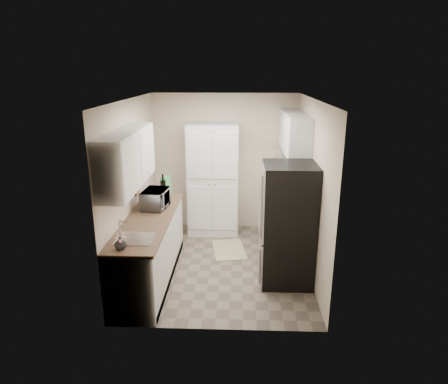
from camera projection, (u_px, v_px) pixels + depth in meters
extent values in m
plane|color=#665B4C|center=(221.00, 265.00, 6.16)|extent=(3.20, 3.20, 0.00)
cube|color=beige|center=(225.00, 163.00, 7.32)|extent=(2.60, 0.04, 2.50)
cube|color=beige|center=(214.00, 230.00, 4.27)|extent=(2.60, 0.04, 2.50)
cube|color=beige|center=(132.00, 186.00, 5.84)|extent=(0.04, 3.20, 2.50)
cube|color=beige|center=(311.00, 188.00, 5.75)|extent=(0.04, 3.20, 2.50)
cube|color=silver|center=(221.00, 99.00, 5.43)|extent=(2.60, 3.20, 0.04)
cube|color=silver|center=(127.00, 159.00, 4.95)|extent=(0.33, 1.60, 0.70)
cube|color=silver|center=(294.00, 135.00, 6.35)|extent=(0.33, 1.55, 0.58)
cube|color=#99999E|center=(292.00, 164.00, 6.05)|extent=(0.45, 0.76, 0.13)
cube|color=#B7B7BC|center=(135.00, 239.00, 4.83)|extent=(0.45, 0.40, 0.02)
cube|color=brown|center=(137.00, 187.00, 6.06)|extent=(0.02, 0.22, 0.22)
cube|color=silver|center=(213.00, 180.00, 7.13)|extent=(0.90, 0.55, 2.00)
cube|color=silver|center=(150.00, 250.00, 5.66)|extent=(0.60, 2.30, 0.88)
cube|color=brown|center=(148.00, 220.00, 5.53)|extent=(0.63, 2.33, 0.04)
cube|color=silver|center=(279.00, 213.00, 7.14)|extent=(0.60, 0.80, 0.88)
cube|color=brown|center=(280.00, 188.00, 7.00)|extent=(0.63, 0.83, 0.04)
cube|color=#B7B7BC|center=(283.00, 229.00, 6.37)|extent=(0.64, 0.76, 0.90)
cube|color=black|center=(284.00, 202.00, 6.23)|extent=(0.66, 0.78, 0.03)
cube|color=black|center=(303.00, 195.00, 6.19)|extent=(0.06, 0.76, 0.22)
cube|color=tan|center=(260.00, 226.00, 6.22)|extent=(0.01, 0.16, 0.42)
cube|color=beige|center=(259.00, 221.00, 6.45)|extent=(0.01, 0.16, 0.42)
cube|color=#B7B7BC|center=(288.00, 224.00, 5.49)|extent=(0.70, 0.72, 1.70)
imported|color=#B3B4B8|center=(156.00, 199.00, 5.91)|extent=(0.38, 0.53, 0.27)
cylinder|color=black|center=(163.00, 186.00, 6.41)|extent=(0.09, 0.09, 0.34)
imported|color=silver|center=(120.00, 243.00, 4.55)|extent=(0.16, 0.16, 0.15)
cube|color=#3F984C|center=(167.00, 185.00, 6.51)|extent=(0.12, 0.24, 0.32)
cube|color=#A2A3A7|center=(287.00, 182.00, 6.94)|extent=(0.30, 0.37, 0.20)
cube|color=tan|center=(229.00, 249.00, 6.68)|extent=(0.62, 0.88, 0.01)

